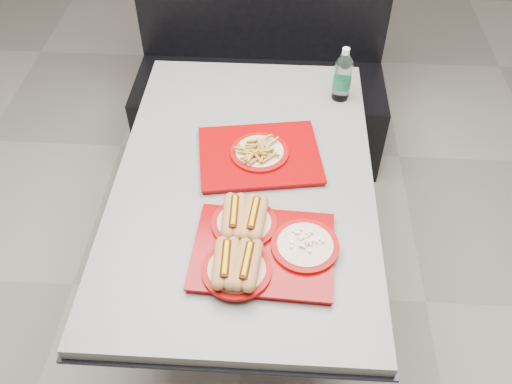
# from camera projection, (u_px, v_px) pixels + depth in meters

# --- Properties ---
(ground) EXTENTS (6.00, 6.00, 0.00)m
(ground) POSITION_uv_depth(u_px,v_px,m) (247.00, 293.00, 2.45)
(ground) COLOR gray
(ground) RESTS_ON ground
(diner_table) EXTENTS (0.92, 1.42, 0.75)m
(diner_table) POSITION_uv_depth(u_px,v_px,m) (245.00, 206.00, 2.02)
(diner_table) COLOR black
(diner_table) RESTS_ON ground
(booth_bench) EXTENTS (1.30, 0.57, 1.35)m
(booth_bench) POSITION_uv_depth(u_px,v_px,m) (260.00, 79.00, 2.91)
(booth_bench) COLOR black
(booth_bench) RESTS_ON ground
(tray_near) EXTENTS (0.45, 0.39, 0.09)m
(tray_near) POSITION_uv_depth(u_px,v_px,m) (258.00, 246.00, 1.64)
(tray_near) COLOR #880305
(tray_near) RESTS_ON diner_table
(tray_far) EXTENTS (0.48, 0.40, 0.09)m
(tray_far) POSITION_uv_depth(u_px,v_px,m) (260.00, 153.00, 1.94)
(tray_far) COLOR #880305
(tray_far) RESTS_ON diner_table
(water_bottle) EXTENTS (0.07, 0.07, 0.23)m
(water_bottle) POSITION_uv_depth(u_px,v_px,m) (342.00, 77.00, 2.15)
(water_bottle) COLOR silver
(water_bottle) RESTS_ON diner_table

